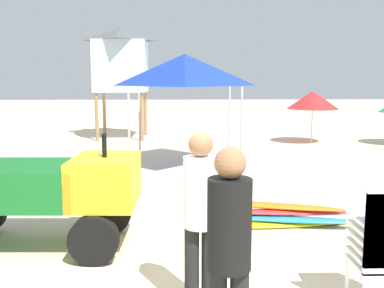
% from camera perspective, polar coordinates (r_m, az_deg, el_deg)
% --- Properties ---
extents(utility_cart, '(2.58, 1.33, 1.50)m').
position_cam_1_polar(utility_cart, '(6.11, -18.41, -5.43)').
color(utility_cart, '#146023').
rests_on(utility_cart, ground).
extents(surfboard_pile, '(2.34, 0.83, 0.32)m').
position_cam_1_polar(surfboard_pile, '(6.94, 11.55, -8.91)').
color(surfboard_pile, yellow).
rests_on(surfboard_pile, ground).
extents(lifeguard_near_center, '(0.32, 0.32, 1.72)m').
position_cam_1_polar(lifeguard_near_center, '(4.20, 1.08, -8.40)').
color(lifeguard_near_center, black).
rests_on(lifeguard_near_center, ground).
extents(lifeguard_near_right, '(0.32, 0.32, 1.73)m').
position_cam_1_polar(lifeguard_near_right, '(3.32, 4.74, -12.97)').
color(lifeguard_near_right, black).
rests_on(lifeguard_near_right, ground).
extents(popup_canopy, '(2.51, 2.51, 2.77)m').
position_cam_1_polar(popup_canopy, '(10.97, -0.93, 9.39)').
color(popup_canopy, '#B2B2B7').
rests_on(popup_canopy, ground).
extents(lifeguard_tower, '(1.98, 1.98, 3.94)m').
position_cam_1_polar(lifeguard_tower, '(16.45, -9.02, 10.53)').
color(lifeguard_tower, olive).
rests_on(lifeguard_tower, ground).
extents(beach_umbrella_left, '(1.71, 1.71, 1.76)m').
position_cam_1_polar(beach_umbrella_left, '(15.56, 15.10, 5.43)').
color(beach_umbrella_left, beige).
rests_on(beach_umbrella_left, ground).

